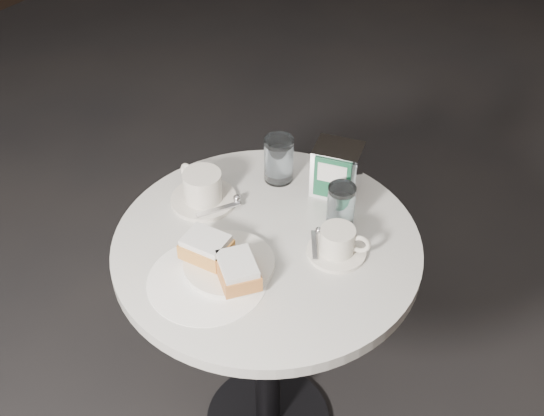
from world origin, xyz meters
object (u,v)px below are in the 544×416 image
Objects in this scene: beignet_plate at (225,261)px; coffee_cup_left at (203,189)px; napkin_dispenser at (337,170)px; cafe_table at (267,300)px; water_glass_left at (279,160)px; water_glass_right at (341,206)px; coffee_cup_right at (338,243)px.

coffee_cup_left is (-0.19, 0.15, 0.01)m from beignet_plate.
coffee_cup_left is at bearing -153.99° from napkin_dispenser.
water_glass_left is at bearing 119.14° from cafe_table.
water_glass_left is at bearing 76.06° from coffee_cup_left.
water_glass_right is at bearing 36.76° from coffee_cup_left.
coffee_cup_left is 0.20m from water_glass_left.
napkin_dispenser is (0.14, 0.04, 0.01)m from water_glass_left.
beignet_plate is 1.97× the size of water_glass_left.
coffee_cup_right is 1.64× the size of water_glass_right.
water_glass_right reaches higher than beignet_plate.
beignet_plate is 0.25m from coffee_cup_right.
cafe_table is 3.87× the size of coffee_cup_left.
coffee_cup_right is at bearing -61.15° from water_glass_right.
cafe_table is at bearing 80.80° from beignet_plate.
napkin_dispenser reaches higher than water_glass_right.
cafe_table is 0.34m from water_glass_left.
coffee_cup_right is at bearing 22.65° from cafe_table.
napkin_dispenser is (-0.12, 0.18, 0.04)m from coffee_cup_right.
napkin_dispenser is at bearing 127.08° from water_glass_right.
water_glass_right is (0.31, 0.13, 0.01)m from coffee_cup_left.
water_glass_right is at bearing 97.69° from coffee_cup_right.
water_glass_left is (0.10, 0.18, 0.02)m from coffee_cup_left.
water_glass_left is 0.15m from napkin_dispenser.
water_glass_left is (-0.11, 0.20, 0.26)m from cafe_table.
water_glass_left reaches higher than coffee_cup_right.
napkin_dispenser is (0.03, 0.24, 0.26)m from cafe_table.
coffee_cup_left is at bearing 173.50° from cafe_table.
beignet_plate is at bearing -153.40° from coffee_cup_right.
beignet_plate reaches higher than cafe_table.
beignet_plate is at bearing -113.44° from water_glass_right.
cafe_table is at bearing -123.24° from water_glass_right.
cafe_table is 7.15× the size of water_glass_right.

